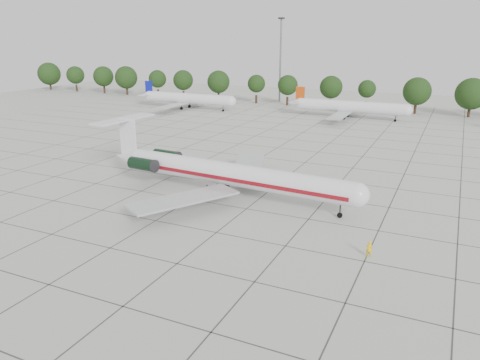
{
  "coord_description": "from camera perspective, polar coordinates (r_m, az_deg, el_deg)",
  "views": [
    {
      "loc": [
        22.28,
        -49.53,
        20.85
      ],
      "look_at": [
        -1.08,
        0.42,
        3.5
      ],
      "focal_mm": 35.0,
      "sensor_mm": 36.0,
      "label": 1
    }
  ],
  "objects": [
    {
      "name": "main_airliner",
      "position": [
        62.21,
        -2.43,
        0.96
      ],
      "size": [
        38.53,
        30.21,
        9.03
      ],
      "rotation": [
        0.0,
        0.0,
        -0.08
      ],
      "color": "silver",
      "rests_on": "ground"
    },
    {
      "name": "bg_airliner_b",
      "position": [
        136.66,
        -6.42,
        9.82
      ],
      "size": [
        28.24,
        27.2,
        7.4
      ],
      "color": "silver",
      "rests_on": "ground"
    },
    {
      "name": "bg_airliner_c",
      "position": [
        123.5,
        13.22,
        8.66
      ],
      "size": [
        28.24,
        27.2,
        7.4
      ],
      "color": "silver",
      "rests_on": "ground"
    },
    {
      "name": "apron_joints",
      "position": [
        71.38,
        5.76,
        0.4
      ],
      "size": [
        170.0,
        170.0,
        0.02
      ],
      "primitive_type": "cube",
      "color": "#383838",
      "rests_on": "ground"
    },
    {
      "name": "ground",
      "position": [
        58.17,
        0.8,
        -3.54
      ],
      "size": [
        260.0,
        260.0,
        0.0
      ],
      "primitive_type": "plane",
      "color": "beige",
      "rests_on": "ground"
    },
    {
      "name": "tree_line",
      "position": [
        139.54,
        11.05,
        11.04
      ],
      "size": [
        249.86,
        8.44,
        10.22
      ],
      "color": "#332114",
      "rests_on": "ground"
    },
    {
      "name": "floodlight_mast",
      "position": [
        151.02,
        4.96,
        14.91
      ],
      "size": [
        1.6,
        1.6,
        25.45
      ],
      "color": "slate",
      "rests_on": "ground"
    },
    {
      "name": "ground_crew",
      "position": [
        47.52,
        15.46,
        -8.11
      ],
      "size": [
        0.66,
        0.47,
        1.7
      ],
      "primitive_type": "imported",
      "rotation": [
        0.0,
        0.0,
        3.25
      ],
      "color": "yellow",
      "rests_on": "ground"
    }
  ]
}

